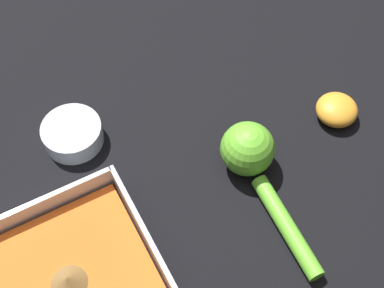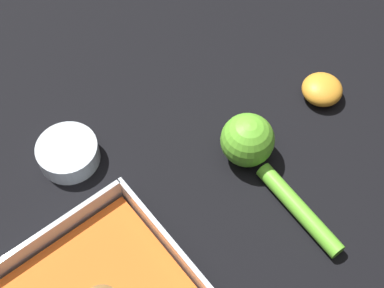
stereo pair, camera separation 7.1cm
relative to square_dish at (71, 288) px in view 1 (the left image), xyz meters
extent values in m
cube|color=silver|center=(0.00, -0.10, 0.01)|extent=(0.21, 0.01, 0.06)
cube|color=silver|center=(0.10, 0.00, 0.01)|extent=(0.01, 0.20, 0.06)
cube|color=orange|center=(0.00, 0.00, 0.00)|extent=(0.19, 0.19, 0.03)
cone|color=brown|center=(0.00, 0.00, 0.03)|extent=(0.04, 0.04, 0.02)
cylinder|color=silver|center=(0.20, -0.08, -0.01)|extent=(0.08, 0.08, 0.03)
cylinder|color=brown|center=(0.20, -0.08, -0.01)|extent=(0.08, 0.08, 0.02)
sphere|color=#6BC633|center=(0.06, -0.27, 0.01)|extent=(0.07, 0.07, 0.07)
cylinder|color=#6BC633|center=(-0.05, -0.27, -0.01)|extent=(0.15, 0.03, 0.02)
ellipsoid|color=orange|center=(0.06, -0.43, -0.01)|extent=(0.06, 0.06, 0.03)
camera|label=1|loc=(-0.23, -0.03, 0.61)|focal=50.00mm
camera|label=2|loc=(-0.20, 0.03, 0.61)|focal=50.00mm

